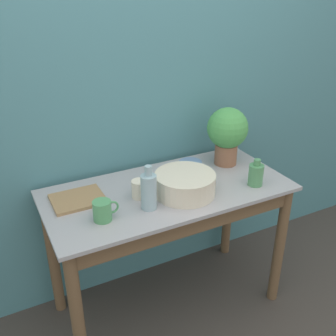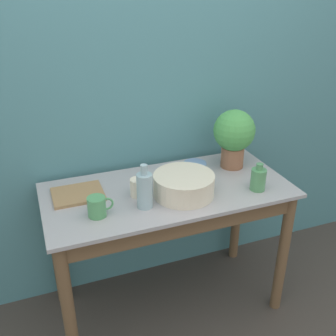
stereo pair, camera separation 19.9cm
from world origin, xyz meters
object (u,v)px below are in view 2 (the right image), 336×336
(mug_green, at_px, (97,207))
(tray_board, at_px, (78,194))
(bottle_tall, at_px, (145,190))
(bottle_short, at_px, (258,179))
(mug_cream, at_px, (138,187))
(bowl_wash_large, at_px, (184,185))
(potted_plant, at_px, (234,134))
(bowl_small_blue, at_px, (195,167))

(mug_green, distance_m, tray_board, 0.23)
(bottle_tall, xyz_separation_m, bottle_short, (0.59, -0.04, -0.03))
(tray_board, bearing_deg, mug_cream, -20.31)
(bottle_tall, distance_m, mug_cream, 0.12)
(bowl_wash_large, bearing_deg, bottle_short, -13.20)
(mug_cream, xyz_separation_m, tray_board, (-0.29, 0.11, -0.04))
(bowl_wash_large, bearing_deg, mug_cream, 161.67)
(bottle_tall, distance_m, tray_board, 0.37)
(potted_plant, relative_size, bottle_tall, 1.52)
(mug_green, height_order, bowl_small_blue, mug_green)
(bottle_short, bearing_deg, bowl_small_blue, 124.10)
(bowl_wash_large, relative_size, mug_green, 2.53)
(potted_plant, height_order, mug_cream, potted_plant)
(mug_green, bearing_deg, bottle_tall, -0.82)
(bottle_short, relative_size, tray_board, 0.58)
(bowl_small_blue, bearing_deg, bottle_short, -55.90)
(mug_green, xyz_separation_m, tray_board, (-0.06, 0.22, -0.04))
(potted_plant, xyz_separation_m, bowl_small_blue, (-0.22, 0.02, -0.17))
(potted_plant, height_order, bottle_tall, potted_plant)
(mug_cream, bearing_deg, mug_green, -154.00)
(mug_green, bearing_deg, bowl_small_blue, 23.60)
(bowl_small_blue, distance_m, tray_board, 0.67)
(bowl_wash_large, distance_m, bowl_small_blue, 0.28)
(potted_plant, relative_size, bowl_wash_large, 1.10)
(bottle_short, height_order, mug_cream, bottle_short)
(bowl_small_blue, bearing_deg, mug_green, -156.40)
(bottle_tall, distance_m, mug_green, 0.23)
(tray_board, bearing_deg, potted_plant, 1.54)
(mug_green, relative_size, bowl_small_blue, 0.94)
(bottle_tall, xyz_separation_m, tray_board, (-0.28, 0.22, -0.08))
(bottle_tall, relative_size, mug_cream, 1.98)
(mug_cream, bearing_deg, potted_plant, 12.17)
(potted_plant, height_order, bowl_small_blue, potted_plant)
(potted_plant, xyz_separation_m, bowl_wash_large, (-0.39, -0.20, -0.14))
(bottle_tall, height_order, tray_board, bottle_tall)
(bowl_small_blue, bearing_deg, bottle_tall, -144.85)
(mug_green, bearing_deg, tray_board, 104.81)
(bowl_wash_large, relative_size, bottle_short, 2.10)
(potted_plant, height_order, mug_green, potted_plant)
(bottle_tall, bearing_deg, mug_green, 179.18)
(potted_plant, bearing_deg, bottle_short, -92.05)
(bottle_short, relative_size, mug_green, 1.21)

